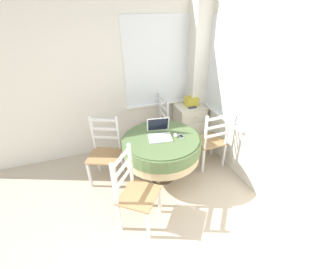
% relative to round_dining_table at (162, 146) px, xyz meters
% --- Properties ---
extents(corner_room_shell, '(4.15, 4.74, 2.55)m').
position_rel_round_dining_table_xyz_m(corner_room_shell, '(0.30, -0.00, 0.70)').
color(corner_room_shell, white).
rests_on(corner_room_shell, ground_plane).
extents(round_dining_table, '(1.11, 1.11, 0.72)m').
position_rel_round_dining_table_xyz_m(round_dining_table, '(0.00, 0.00, 0.00)').
color(round_dining_table, '#4C3D2D').
rests_on(round_dining_table, ground_plane).
extents(laptop, '(0.36, 0.37, 0.25)m').
position_rel_round_dining_table_xyz_m(laptop, '(-0.02, 0.04, 0.20)').
color(laptop, white).
rests_on(laptop, round_dining_table).
extents(computer_mouse, '(0.05, 0.08, 0.04)m').
position_rel_round_dining_table_xyz_m(computer_mouse, '(0.19, -0.04, 0.17)').
color(computer_mouse, white).
rests_on(computer_mouse, round_dining_table).
extents(cell_phone, '(0.06, 0.12, 0.01)m').
position_rel_round_dining_table_xyz_m(cell_phone, '(0.26, -0.08, 0.15)').
color(cell_phone, '#B2B7BC').
rests_on(cell_phone, round_dining_table).
extents(dining_chair_near_back_window, '(0.42, 0.44, 0.99)m').
position_rel_round_dining_table_xyz_m(dining_chair_near_back_window, '(0.19, 0.82, -0.12)').
color(dining_chair_near_back_window, '#A87F51').
rests_on(dining_chair_near_back_window, ground_plane).
extents(dining_chair_near_right_window, '(0.45, 0.42, 0.99)m').
position_rel_round_dining_table_xyz_m(dining_chair_near_right_window, '(0.83, 0.04, -0.12)').
color(dining_chair_near_right_window, '#A87F51').
rests_on(dining_chair_near_right_window, ground_plane).
extents(dining_chair_camera_near, '(0.59, 0.59, 0.99)m').
position_rel_round_dining_table_xyz_m(dining_chair_camera_near, '(-0.54, -0.63, -0.12)').
color(dining_chair_camera_near, '#A87F51').
rests_on(dining_chair_camera_near, ground_plane).
extents(dining_chair_left_flank, '(0.56, 0.55, 0.99)m').
position_rel_round_dining_table_xyz_m(dining_chair_left_flank, '(-0.77, 0.30, -0.12)').
color(dining_chair_left_flank, '#A87F51').
rests_on(dining_chair_left_flank, ground_plane).
extents(corner_cabinet, '(0.54, 0.45, 0.75)m').
position_rel_round_dining_table_xyz_m(corner_cabinet, '(0.83, 0.82, -0.20)').
color(corner_cabinet, silver).
rests_on(corner_cabinet, ground_plane).
extents(storage_box, '(0.21, 0.20, 0.15)m').
position_rel_round_dining_table_xyz_m(storage_box, '(0.84, 0.82, 0.25)').
color(storage_box, gold).
rests_on(storage_box, corner_cabinet).
extents(book_on_cabinet, '(0.14, 0.22, 0.02)m').
position_rel_round_dining_table_xyz_m(book_on_cabinet, '(0.81, 0.79, 0.19)').
color(book_on_cabinet, '#3F3F44').
rests_on(book_on_cabinet, corner_cabinet).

